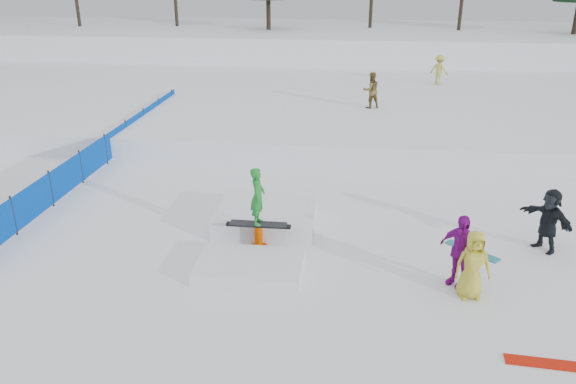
# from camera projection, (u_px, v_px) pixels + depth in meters

# --- Properties ---
(ground) EXTENTS (120.00, 120.00, 0.00)m
(ground) POSITION_uv_depth(u_px,v_px,m) (257.00, 266.00, 13.11)
(ground) COLOR white
(snow_berm) EXTENTS (60.00, 14.00, 2.40)m
(snow_berm) POSITION_uv_depth(u_px,v_px,m) (327.00, 45.00, 40.27)
(snow_berm) COLOR white
(snow_berm) RESTS_ON ground
(snow_midrise) EXTENTS (50.00, 18.00, 0.80)m
(snow_midrise) POSITION_uv_depth(u_px,v_px,m) (311.00, 99.00, 27.69)
(snow_midrise) COLOR white
(snow_midrise) RESTS_ON ground
(safety_fence) EXTENTS (0.05, 16.00, 1.10)m
(safety_fence) POSITION_uv_depth(u_px,v_px,m) (106.00, 149.00, 19.69)
(safety_fence) COLOR #0038A2
(safety_fence) RESTS_ON ground
(walker_olive) EXTENTS (0.92, 0.83, 1.53)m
(walker_olive) POSITION_uv_depth(u_px,v_px,m) (371.00, 90.00, 24.04)
(walker_olive) COLOR brown
(walker_olive) RESTS_ON snow_midrise
(walker_ygreen) EXTENTS (1.12, 1.00, 1.51)m
(walker_ygreen) POSITION_uv_depth(u_px,v_px,m) (439.00, 70.00, 28.80)
(walker_ygreen) COLOR gold
(walker_ygreen) RESTS_ON snow_midrise
(spectator_purple) EXTENTS (1.00, 0.96, 1.67)m
(spectator_purple) POSITION_uv_depth(u_px,v_px,m) (460.00, 251.00, 12.08)
(spectator_purple) COLOR #8B0D8C
(spectator_purple) RESTS_ON ground
(spectator_yellow) EXTENTS (0.79, 0.57, 1.52)m
(spectator_yellow) POSITION_uv_depth(u_px,v_px,m) (473.00, 265.00, 11.66)
(spectator_yellow) COLOR gold
(spectator_yellow) RESTS_ON ground
(spectator_dark) EXTENTS (1.20, 1.50, 1.60)m
(spectator_dark) POSITION_uv_depth(u_px,v_px,m) (549.00, 220.00, 13.60)
(spectator_dark) COLOR black
(spectator_dark) RESTS_ON ground
(loose_board_red) EXTENTS (1.42, 0.38, 0.03)m
(loose_board_red) POSITION_uv_depth(u_px,v_px,m) (546.00, 363.00, 9.90)
(loose_board_red) COLOR #B71404
(loose_board_red) RESTS_ON ground
(loose_board_teal) EXTENTS (1.22, 1.15, 0.03)m
(loose_board_teal) POSITION_uv_depth(u_px,v_px,m) (472.00, 251.00, 13.79)
(loose_board_teal) COLOR teal
(loose_board_teal) RESTS_ON ground
(jib_rail_feature) EXTENTS (2.60, 4.40, 2.11)m
(jib_rail_feature) POSITION_uv_depth(u_px,v_px,m) (262.00, 227.00, 14.38)
(jib_rail_feature) COLOR white
(jib_rail_feature) RESTS_ON ground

